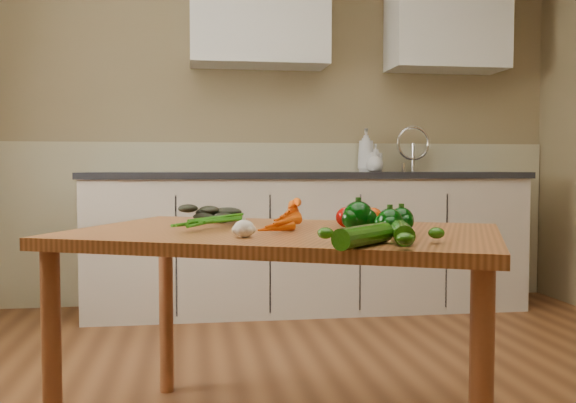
# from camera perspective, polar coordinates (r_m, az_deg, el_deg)

# --- Properties ---
(room) EXTENTS (4.04, 5.04, 2.64)m
(room) POSITION_cam_1_polar(r_m,az_deg,el_deg) (2.20, 6.02, 11.37)
(room) COLOR brown
(room) RESTS_ON ground
(counter_run) EXTENTS (2.84, 0.64, 1.14)m
(counter_run) POSITION_cam_1_polar(r_m,az_deg,el_deg) (4.22, 1.86, -3.39)
(counter_run) COLOR #BEB09E
(counter_run) RESTS_ON ground
(upper_cabinets) EXTENTS (2.15, 0.35, 0.70)m
(upper_cabinets) POSITION_cam_1_polar(r_m,az_deg,el_deg) (4.50, 5.49, 16.14)
(upper_cabinets) COLOR silver
(upper_cabinets) RESTS_ON room
(table) EXTENTS (1.59, 1.35, 0.72)m
(table) POSITION_cam_1_polar(r_m,az_deg,el_deg) (2.11, -0.34, -4.72)
(table) COLOR #99572C
(table) RESTS_ON ground
(soap_bottle_a) EXTENTS (0.13, 0.13, 0.30)m
(soap_bottle_a) POSITION_cam_1_polar(r_m,az_deg,el_deg) (4.45, 6.94, 4.54)
(soap_bottle_a) COLOR silver
(soap_bottle_a) RESTS_ON counter_run
(soap_bottle_b) EXTENTS (0.11, 0.12, 0.19)m
(soap_bottle_b) POSITION_cam_1_polar(r_m,az_deg,el_deg) (4.45, 7.78, 3.87)
(soap_bottle_b) COLOR silver
(soap_bottle_b) RESTS_ON counter_run
(soap_bottle_c) EXTENTS (0.16, 0.16, 0.15)m
(soap_bottle_c) POSITION_cam_1_polar(r_m,az_deg,el_deg) (4.37, 7.73, 3.60)
(soap_bottle_c) COLOR silver
(soap_bottle_c) RESTS_ON counter_run
(carrot_bunch) EXTENTS (0.31, 0.28, 0.07)m
(carrot_bunch) POSITION_cam_1_polar(r_m,az_deg,el_deg) (2.12, -2.18, -1.57)
(carrot_bunch) COLOR #E65005
(carrot_bunch) RESTS_ON table
(leafy_greens) EXTENTS (0.19, 0.17, 0.10)m
(leafy_greens) POSITION_cam_1_polar(r_m,az_deg,el_deg) (2.41, -7.02, -0.70)
(leafy_greens) COLOR black
(leafy_greens) RESTS_ON table
(garlic_bulb) EXTENTS (0.06, 0.06, 0.05)m
(garlic_bulb) POSITION_cam_1_polar(r_m,az_deg,el_deg) (1.87, -3.93, -2.42)
(garlic_bulb) COLOR beige
(garlic_bulb) RESTS_ON table
(pepper_a) EXTENTS (0.10, 0.10, 0.10)m
(pepper_a) POSITION_cam_1_polar(r_m,az_deg,el_deg) (2.03, 6.26, -1.38)
(pepper_a) COLOR black
(pepper_a) RESTS_ON table
(pepper_b) EXTENTS (0.08, 0.08, 0.08)m
(pepper_b) POSITION_cam_1_polar(r_m,az_deg,el_deg) (2.03, 10.04, -1.67)
(pepper_b) COLOR black
(pepper_b) RESTS_ON table
(pepper_c) EXTENTS (0.08, 0.08, 0.08)m
(pepper_c) POSITION_cam_1_polar(r_m,az_deg,el_deg) (1.95, 9.03, -1.83)
(pepper_c) COLOR black
(pepper_c) RESTS_ON table
(tomato_a) EXTENTS (0.08, 0.08, 0.07)m
(tomato_a) POSITION_cam_1_polar(r_m,az_deg,el_deg) (2.19, 5.28, -1.40)
(tomato_a) COLOR #990602
(tomato_a) RESTS_ON table
(tomato_b) EXTENTS (0.07, 0.07, 0.07)m
(tomato_b) POSITION_cam_1_polar(r_m,az_deg,el_deg) (2.21, 7.51, -1.40)
(tomato_b) COLOR #C93905
(tomato_b) RESTS_ON table
(tomato_c) EXTENTS (0.07, 0.07, 0.07)m
(tomato_c) POSITION_cam_1_polar(r_m,az_deg,el_deg) (2.21, 9.69, -1.46)
(tomato_c) COLOR #C93905
(tomato_c) RESTS_ON table
(zucchini_a) EXTENTS (0.10, 0.19, 0.06)m
(zucchini_a) POSITION_cam_1_polar(r_m,az_deg,el_deg) (1.76, 10.11, -2.74)
(zucchini_a) COLOR #164507
(zucchini_a) RESTS_ON table
(zucchini_b) EXTENTS (0.20, 0.21, 0.06)m
(zucchini_b) POSITION_cam_1_polar(r_m,az_deg,el_deg) (1.67, 6.74, -3.04)
(zucchini_b) COLOR #164507
(zucchini_b) RESTS_ON table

